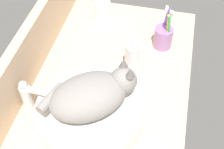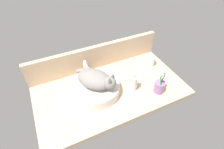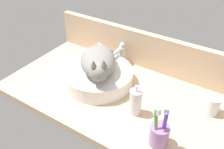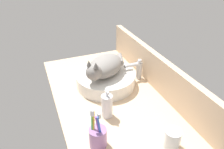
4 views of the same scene
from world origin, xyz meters
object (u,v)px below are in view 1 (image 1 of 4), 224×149
sink_basin (90,114)px  faucet (29,95)px  cat (92,94)px  soap_dispenser (132,58)px  water_glass (103,11)px  toothbrush_cup (163,36)px

sink_basin → faucet: size_ratio=2.58×
cat → faucet: 22.75cm
cat → faucet: cat is taller
soap_dispenser → water_glass: size_ratio=1.76×
faucet → cat: bearing=-88.9°
sink_basin → cat: size_ratio=1.16×
faucet → soap_dispenser: size_ratio=0.88×
sink_basin → soap_dispenser: size_ratio=2.27×
toothbrush_cup → water_glass: bearing=66.9°
faucet → toothbrush_cup: size_ratio=0.73×
cat → water_glass: (53.19, 10.27, -9.69)cm
soap_dispenser → toothbrush_cup: 18.78cm
soap_dispenser → water_glass: (27.90, 18.31, -2.39)cm
water_glass → faucet: bearing=167.8°
cat → toothbrush_cup: (41.10, -18.12, -8.41)cm
faucet → toothbrush_cup: toothbrush_cup is taller
water_glass → cat: bearing=-169.1°
sink_basin → toothbrush_cup: 46.18cm
soap_dispenser → water_glass: bearing=33.3°
water_glass → toothbrush_cup: bearing=-113.1°
toothbrush_cup → water_glass: toothbrush_cup is taller
toothbrush_cup → water_glass: 30.89cm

